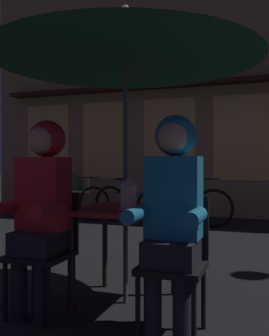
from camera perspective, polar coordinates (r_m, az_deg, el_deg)
ground_plane at (r=3.18m, az=-1.34°, el=-19.28°), size 60.00×60.00×0.00m
cafe_table at (r=3.02m, az=-1.35°, el=-7.83°), size 0.72×0.72×0.74m
patio_umbrella at (r=3.15m, az=-1.35°, el=18.69°), size 2.10×2.10×2.31m
lantern at (r=2.89m, az=-0.89°, el=-3.77°), size 0.11×0.11×0.23m
chair_left at (r=2.94m, az=-12.95°, el=-11.05°), size 0.40×0.40×0.87m
chair_right at (r=2.57m, az=5.97°, el=-12.75°), size 0.40×0.40×0.87m
person_left_hooded at (r=2.84m, az=-13.58°, el=-4.17°), size 0.45×0.56×1.40m
person_right_hooded at (r=2.45m, az=5.67°, el=-4.91°), size 0.45×0.56×1.40m
shopfront_building at (r=8.53m, az=10.62°, el=14.22°), size 10.00×0.93×6.20m
bicycle_nearest at (r=7.58m, az=-9.46°, el=-4.94°), size 1.68×0.10×0.84m
bicycle_second at (r=7.20m, az=-0.09°, el=-5.23°), size 1.67×0.25×0.84m
bicycle_third at (r=6.72m, az=7.26°, el=-5.66°), size 1.68×0.23×0.84m
book at (r=3.09m, az=2.76°, el=-5.53°), size 0.24×0.21×0.02m
potted_plant at (r=8.12m, az=-9.75°, el=-3.18°), size 0.60×0.60×0.92m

